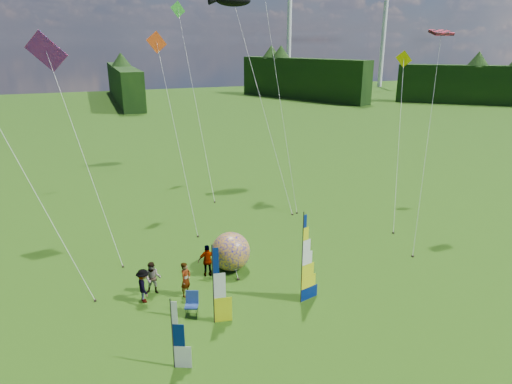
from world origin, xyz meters
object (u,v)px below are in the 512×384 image
object	(u,v)px
kite_whale	(261,89)
spectator_c	(143,286)
spectator_d	(208,261)
feather_banner_main	(302,260)
side_banner_left	(213,286)
spectator_a	(186,279)
bol_inflatable	(231,251)
spectator_b	(153,278)
camp_chair	(192,304)
side_banner_far	(172,335)

from	to	relation	value
kite_whale	spectator_c	bearing A→B (deg)	-131.62
spectator_d	kite_whale	xyz separation A→B (m)	(8.08, 12.92, 7.82)
feather_banner_main	side_banner_left	xyz separation A→B (m)	(-4.52, -0.15, -0.43)
spectator_a	spectator_d	bearing A→B (deg)	2.14
feather_banner_main	bol_inflatable	bearing A→B (deg)	99.68
side_banner_left	spectator_a	size ratio (longest dim) A/B	2.05
spectator_c	spectator_b	bearing A→B (deg)	-44.84
feather_banner_main	spectator_c	distance (m)	7.99
side_banner_left	spectator_d	bearing A→B (deg)	88.36
feather_banner_main	spectator_a	xyz separation A→B (m)	(-5.23, 2.64, -1.42)
side_banner_left	camp_chair	size ratio (longest dim) A/B	3.33
feather_banner_main	spectator_c	world-z (taller)	feather_banner_main
side_banner_far	spectator_a	bearing A→B (deg)	96.83
spectator_c	spectator_d	bearing A→B (deg)	-71.64
spectator_a	kite_whale	world-z (taller)	kite_whale
spectator_a	bol_inflatable	bearing A→B (deg)	-11.22
feather_banner_main	bol_inflatable	world-z (taller)	feather_banner_main
feather_banner_main	kite_whale	bearing A→B (deg)	59.34
spectator_b	spectator_c	size ratio (longest dim) A/B	0.99
spectator_c	spectator_d	world-z (taller)	spectator_d
spectator_a	kite_whale	size ratio (longest dim) A/B	0.11
spectator_a	side_banner_left	bearing A→B (deg)	-119.75
side_banner_far	feather_banner_main	bearing A→B (deg)	44.60
side_banner_left	spectator_b	size ratio (longest dim) A/B	2.17
bol_inflatable	camp_chair	bearing A→B (deg)	-129.97
side_banner_left	spectator_c	distance (m)	4.22
spectator_c	spectator_d	xyz separation A→B (m)	(3.67, 1.45, 0.04)
spectator_d	kite_whale	world-z (taller)	kite_whale
side_banner_far	spectator_d	size ratio (longest dim) A/B	1.64
bol_inflatable	spectator_a	world-z (taller)	bol_inflatable
spectator_b	kite_whale	size ratio (longest dim) A/B	0.10
side_banner_left	spectator_d	distance (m)	4.63
side_banner_far	kite_whale	distance (m)	23.88
spectator_b	camp_chair	xyz separation A→B (m)	(1.42, -2.62, -0.31)
side_banner_far	spectator_d	distance (m)	7.58
spectator_d	camp_chair	distance (m)	3.86
spectator_b	spectator_d	world-z (taller)	spectator_d
spectator_c	side_banner_left	bearing A→B (deg)	-139.98
feather_banner_main	spectator_c	xyz separation A→B (m)	(-7.33, 2.83, -1.46)
side_banner_left	feather_banner_main	bearing A→B (deg)	11.37
camp_chair	side_banner_left	bearing A→B (deg)	-28.38
side_banner_left	side_banner_far	xyz separation A→B (m)	(-2.33, -2.41, -0.39)
camp_chair	spectator_a	bearing A→B (deg)	107.34
spectator_a	spectator_b	bearing A→B (deg)	108.17
kite_whale	side_banner_left	bearing A→B (deg)	-119.62
side_banner_left	camp_chair	bearing A→B (deg)	139.69
side_banner_left	spectator_a	distance (m)	3.04
side_banner_left	spectator_d	size ratio (longest dim) A/B	2.06
side_banner_far	spectator_a	xyz separation A→B (m)	(1.62, 5.20, -0.59)
side_banner_left	side_banner_far	bearing A→B (deg)	-124.62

